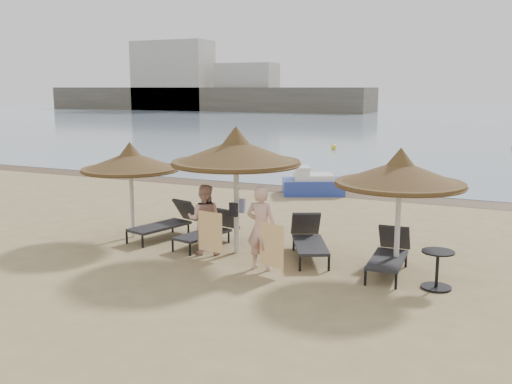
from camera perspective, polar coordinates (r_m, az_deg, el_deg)
ground at (r=13.49m, az=-1.33°, el=-6.91°), size 160.00×160.00×0.00m
sea at (r=91.87m, az=20.91°, el=7.25°), size 200.00×140.00×0.03m
wet_sand_strip at (r=22.11m, az=9.24°, el=-0.18°), size 200.00×1.60×0.01m
far_shore at (r=94.55m, az=5.39°, el=9.71°), size 150.00×54.80×12.00m
palapa_left at (r=15.56m, az=-12.45°, el=2.99°), size 2.63×2.63×2.60m
palapa_center at (r=13.68m, az=-2.01°, el=3.97°), size 3.15×3.15×3.12m
palapa_right at (r=12.53m, az=14.21°, el=1.78°), size 2.80×2.80×2.77m
lounger_far_left at (r=15.67m, az=-8.80°, el=-2.95°), size 1.24×2.24×0.95m
lounger_near_left at (r=14.81m, az=-4.65°, el=-3.79°), size 1.06×2.04×0.87m
lounger_near_right at (r=13.83m, az=5.29°, el=-4.67°), size 1.55×2.23×0.96m
lounger_far_right at (r=12.99m, az=13.21°, el=-5.98°), size 0.77×2.09×0.92m
side_table at (r=12.18m, az=17.65°, el=-7.53°), size 0.65×0.65×0.79m
person_left at (r=13.89m, az=-5.19°, el=-2.18°), size 1.05×0.85×1.99m
person_right at (r=12.62m, az=0.53°, el=-2.94°), size 1.04×0.69×2.21m
towel_left at (r=13.51m, az=-4.60°, el=-3.99°), size 0.69×0.11×0.96m
towel_right at (r=12.37m, az=1.55°, el=-5.33°), size 0.66×0.23×0.96m
bag_patterned at (r=14.06m, az=-1.65°, el=-1.38°), size 0.28×0.09×0.35m
bag_dark at (r=13.77m, az=-2.26°, el=-1.78°), size 0.24×0.14×0.33m
pedal_boat at (r=21.83m, az=5.65°, el=0.81°), size 2.64×2.17×1.06m
buoy_left at (r=37.60m, az=7.78°, el=4.47°), size 0.36×0.36×0.36m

